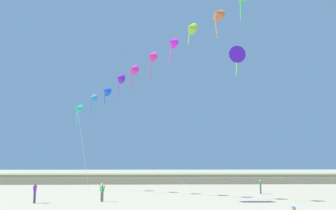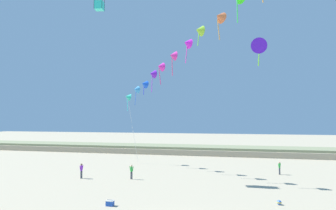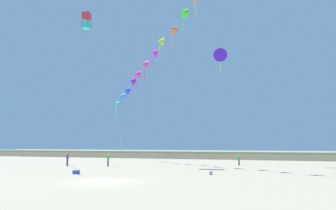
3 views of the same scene
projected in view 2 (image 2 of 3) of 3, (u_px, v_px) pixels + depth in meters
dune_ridge at (220, 150)px, 56.75m from camera, size 120.00×8.31×1.43m
person_near_left at (131, 171)px, 33.04m from camera, size 0.56×0.23×1.61m
person_near_right at (279, 167)px, 35.79m from camera, size 0.38×0.47×1.52m
person_mid_center at (81, 170)px, 33.52m from camera, size 0.23×0.58×1.65m
kite_banner_string at (193, 37)px, 31.19m from camera, size 25.53×25.31×21.26m
large_kite_low_lead at (99, 0)px, 35.20m from camera, size 1.13×1.13×2.39m
large_kite_mid_trail at (259, 46)px, 37.09m from camera, size 2.04×0.99×3.52m
beach_cooler at (110, 203)px, 22.88m from camera, size 0.58×0.41×0.46m
beach_ball at (279, 202)px, 23.16m from camera, size 0.36×0.36×0.36m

